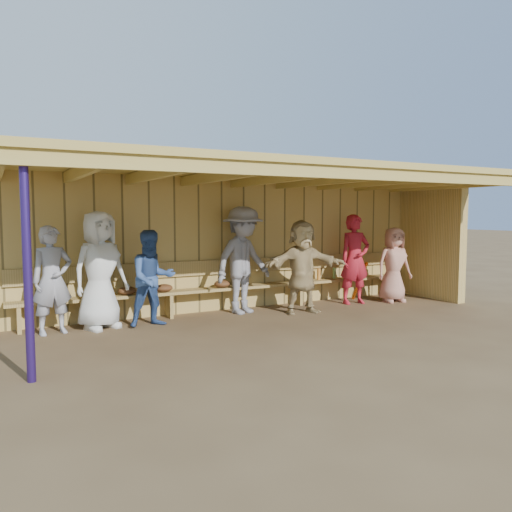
{
  "coord_description": "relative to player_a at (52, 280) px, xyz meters",
  "views": [
    {
      "loc": [
        -3.93,
        -7.0,
        1.75
      ],
      "look_at": [
        0.0,
        0.35,
        1.05
      ],
      "focal_mm": 35.0,
      "sensor_mm": 36.0,
      "label": 1
    }
  ],
  "objects": [
    {
      "name": "player_e",
      "position": [
        3.14,
        0.07,
        0.15
      ],
      "size": [
        1.37,
        1.04,
        1.88
      ],
      "primitive_type": "imported",
      "rotation": [
        0.0,
        0.0,
        0.31
      ],
      "color": "gray",
      "rests_on": "ground"
    },
    {
      "name": "player_g",
      "position": [
        5.49,
        -0.11,
        0.08
      ],
      "size": [
        0.68,
        0.49,
        1.74
      ],
      "primitive_type": "imported",
      "rotation": [
        0.0,
        0.0,
        -0.12
      ],
      "color": "#AA1B28",
      "rests_on": "ground"
    },
    {
      "name": "dugout_equipment",
      "position": [
        2.68,
        0.24,
        -0.3
      ],
      "size": [
        5.65,
        0.62,
        0.8
      ],
      "color": "orange",
      "rests_on": "ground"
    },
    {
      "name": "player_a",
      "position": [
        0.0,
        0.0,
        0.0
      ],
      "size": [
        0.65,
        0.5,
        1.59
      ],
      "primitive_type": "imported",
      "rotation": [
        0.0,
        0.0,
        0.21
      ],
      "color": "#9897A0",
      "rests_on": "ground"
    },
    {
      "name": "player_b",
      "position": [
        0.68,
        0.03,
        0.11
      ],
      "size": [
        1.03,
        0.86,
        1.8
      ],
      "primitive_type": "imported",
      "rotation": [
        0.0,
        0.0,
        0.38
      ],
      "color": "silver",
      "rests_on": "ground"
    },
    {
      "name": "bench",
      "position": [
        3.15,
        0.37,
        -0.27
      ],
      "size": [
        7.6,
        0.34,
        0.93
      ],
      "color": "#A78847",
      "rests_on": "ground"
    },
    {
      "name": "player_h",
      "position": [
        6.31,
        -0.32,
        -0.05
      ],
      "size": [
        0.8,
        0.6,
        1.49
      ],
      "primitive_type": "imported",
      "rotation": [
        0.0,
        0.0,
        -0.18
      ],
      "color": "tan",
      "rests_on": "ground"
    },
    {
      "name": "ground",
      "position": [
        3.15,
        -0.74,
        -0.79
      ],
      "size": [
        90.0,
        90.0,
        0.0
      ],
      "primitive_type": "plane",
      "color": "brown",
      "rests_on": "ground"
    },
    {
      "name": "player_c",
      "position": [
        1.43,
        -0.18,
        -0.04
      ],
      "size": [
        0.75,
        0.6,
        1.51
      ],
      "primitive_type": "imported",
      "rotation": [
        0.0,
        0.0,
        0.04
      ],
      "color": "#32508A",
      "rests_on": "ground"
    },
    {
      "name": "dugout_structure",
      "position": [
        3.54,
        -0.06,
        0.9
      ],
      "size": [
        8.8,
        3.2,
        2.5
      ],
      "color": "tan",
      "rests_on": "ground"
    },
    {
      "name": "player_f",
      "position": [
        4.06,
        -0.43,
        0.03
      ],
      "size": [
        1.59,
        0.7,
        1.65
      ],
      "primitive_type": "imported",
      "rotation": [
        0.0,
        0.0,
        -0.14
      ],
      "color": "tan",
      "rests_on": "ground"
    }
  ]
}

